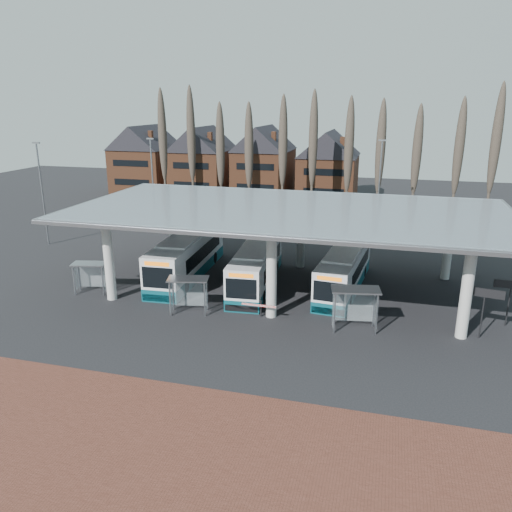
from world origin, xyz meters
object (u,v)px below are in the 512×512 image
(bus_2, at_px, (344,270))
(shelter_2, at_px, (355,299))
(bus_1, at_px, (257,266))
(shelter_1, at_px, (189,287))
(shelter_0, at_px, (91,271))
(bus_0, at_px, (187,256))

(bus_2, relative_size, shelter_2, 3.56)
(bus_1, height_order, shelter_2, bus_1)
(shelter_1, bearing_deg, bus_2, 24.50)
(shelter_0, bearing_deg, bus_0, 32.13)
(bus_2, height_order, shelter_1, bus_2)
(shelter_1, bearing_deg, shelter_2, -11.58)
(bus_1, distance_m, shelter_2, 10.23)
(bus_0, relative_size, shelter_0, 4.60)
(bus_0, bearing_deg, shelter_2, -29.22)
(bus_0, xyz_separation_m, shelter_0, (-5.53, -5.57, 0.07))
(bus_2, distance_m, shelter_0, 19.29)
(bus_2, distance_m, shelter_1, 12.32)
(bus_1, height_order, bus_2, bus_1)
(bus_1, distance_m, shelter_0, 12.62)
(bus_0, xyz_separation_m, shelter_2, (14.19, -6.95, 0.39))
(bus_0, xyz_separation_m, shelter_1, (3.08, -7.21, 0.20))
(bus_0, relative_size, shelter_2, 3.93)
(bus_1, relative_size, shelter_0, 4.26)
(bus_1, height_order, shelter_0, bus_1)
(shelter_0, bearing_deg, bus_2, 4.54)
(bus_0, bearing_deg, shelter_1, -69.99)
(bus_0, height_order, shelter_0, bus_0)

